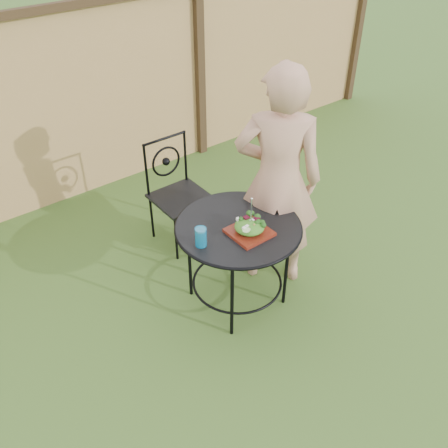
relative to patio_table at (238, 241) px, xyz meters
The scene contains 9 objects.
ground 0.59m from the patio_table, behind, with size 60.00×60.00×0.00m, color #284516.
fence 2.23m from the patio_table, 92.34° to the left, with size 8.00×0.12×1.90m.
patio_table is the anchor object (origin of this frame).
patio_chair 0.96m from the patio_table, 84.55° to the left, with size 0.46×0.46×0.95m.
diner 0.54m from the patio_table, ahead, with size 0.66×0.43×1.81m, color tan.
salad_plate 0.19m from the patio_table, 89.40° to the right, with size 0.27×0.27×0.02m, color #4D0B0C.
salad 0.24m from the patio_table, 89.40° to the right, with size 0.21×0.21×0.08m, color #235614.
fork 0.35m from the patio_table, 84.62° to the right, with size 0.01×0.01×0.18m, color silver.
drinking_glass 0.40m from the patio_table, behind, with size 0.08×0.08×0.14m, color #0C6590.
Camera 1 is at (-1.74, -2.20, 2.87)m, focal length 40.00 mm.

